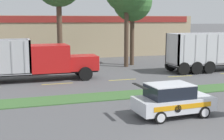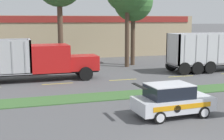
# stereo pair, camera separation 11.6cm
# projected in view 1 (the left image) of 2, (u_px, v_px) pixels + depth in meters

# --- Properties ---
(grass_verge) EXTENTS (120.00, 2.17, 0.06)m
(grass_verge) POSITION_uv_depth(u_px,v_px,m) (113.00, 96.00, 20.35)
(grass_verge) COLOR #3D6633
(grass_verge) RESTS_ON ground_plane
(centre_line_4) EXTENTS (2.40, 0.14, 0.01)m
(centre_line_4) POSITION_uv_depth(u_px,v_px,m) (57.00, 84.00, 24.27)
(centre_line_4) COLOR yellow
(centre_line_4) RESTS_ON ground_plane
(centre_line_5) EXTENTS (2.40, 0.14, 0.01)m
(centre_line_5) POSITION_uv_depth(u_px,v_px,m) (123.00, 80.00, 25.87)
(centre_line_5) COLOR yellow
(centre_line_5) RESTS_ON ground_plane
(centre_line_6) EXTENTS (2.40, 0.14, 0.01)m
(centre_line_6) POSITION_uv_depth(u_px,v_px,m) (180.00, 76.00, 27.48)
(centre_line_6) COLOR yellow
(centre_line_6) RESTS_ON ground_plane
(dump_truck_lead) EXTENTS (12.18, 2.81, 3.39)m
(dump_truck_lead) POSITION_uv_depth(u_px,v_px,m) (34.00, 62.00, 25.29)
(dump_truck_lead) COLOR black
(dump_truck_lead) RESTS_ON ground_plane
(rally_car) EXTENTS (4.13, 2.15, 1.73)m
(rally_car) POSITION_uv_depth(u_px,v_px,m) (172.00, 100.00, 16.10)
(rally_car) COLOR silver
(rally_car) RESTS_ON ground_plane
(store_building_backdrop) EXTENTS (28.74, 12.10, 5.43)m
(store_building_backdrop) POSITION_uv_depth(u_px,v_px,m) (82.00, 35.00, 45.71)
(store_building_backdrop) COLOR tan
(store_building_backdrop) RESTS_ON ground_plane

